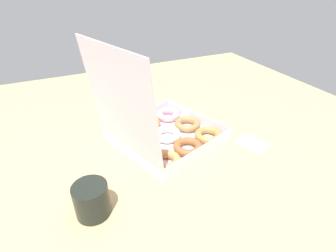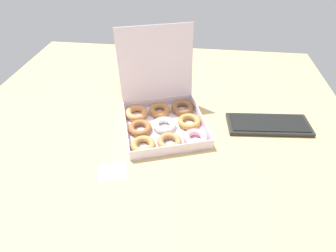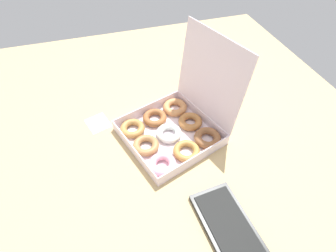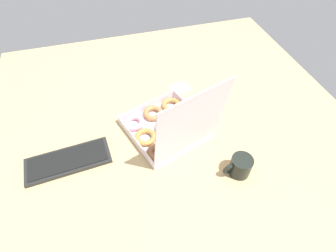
# 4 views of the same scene
# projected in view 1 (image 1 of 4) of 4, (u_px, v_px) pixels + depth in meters

# --- Properties ---
(ground_plane) EXTENTS (1.80, 1.80, 0.02)m
(ground_plane) POSITION_uv_depth(u_px,v_px,m) (178.00, 145.00, 0.96)
(ground_plane) COLOR tan
(donut_box) EXTENTS (0.44, 0.47, 0.38)m
(donut_box) POSITION_uv_depth(u_px,v_px,m) (162.00, 132.00, 0.95)
(donut_box) COLOR white
(donut_box) RESTS_ON ground_plane
(keyboard) EXTENTS (0.37, 0.17, 0.02)m
(keyboard) POSITION_uv_depth(u_px,v_px,m) (117.00, 93.00, 1.31)
(keyboard) COLOR #242524
(keyboard) RESTS_ON ground_plane
(coffee_mug) EXTENTS (0.13, 0.09, 0.09)m
(coffee_mug) POSITION_uv_depth(u_px,v_px,m) (91.00, 198.00, 0.67)
(coffee_mug) COLOR black
(coffee_mug) RESTS_ON ground_plane
(paper_napkin) EXTENTS (0.12, 0.11, 0.00)m
(paper_napkin) POSITION_uv_depth(u_px,v_px,m) (252.00, 143.00, 0.96)
(paper_napkin) COLOR white
(paper_napkin) RESTS_ON ground_plane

